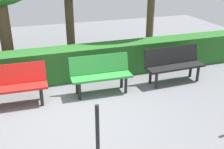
# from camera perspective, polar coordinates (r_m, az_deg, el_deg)

# --- Properties ---
(ground_plane) EXTENTS (16.00, 16.00, 0.00)m
(ground_plane) POSITION_cam_1_polar(r_m,az_deg,el_deg) (5.69, -9.77, -7.53)
(ground_plane) COLOR slate
(bench_black) EXTENTS (1.49, 0.51, 0.86)m
(bench_black) POSITION_cam_1_polar(r_m,az_deg,el_deg) (6.91, 12.71, 2.32)
(bench_black) COLOR black
(bench_black) RESTS_ON ground_plane
(bench_green) EXTENTS (1.38, 0.51, 0.86)m
(bench_green) POSITION_cam_1_polar(r_m,az_deg,el_deg) (6.18, -2.41, 0.36)
(bench_green) COLOR #2D8C38
(bench_green) RESTS_ON ground_plane
(bench_red) EXTENTS (1.49, 0.52, 0.86)m
(bench_red) POSITION_cam_1_polar(r_m,az_deg,el_deg) (6.01, -20.43, -1.84)
(bench_red) COLOR red
(bench_red) RESTS_ON ground_plane
(hedge_row) EXTENTS (11.02, 0.59, 0.82)m
(hedge_row) POSITION_cam_1_polar(r_m,az_deg,el_deg) (7.06, -4.92, 2.67)
(hedge_row) COLOR #266023
(hedge_row) RESTS_ON ground_plane
(railing_post_mid) EXTENTS (0.06, 0.06, 1.00)m
(railing_post_mid) POSITION_cam_1_polar(r_m,az_deg,el_deg) (4.08, -3.02, -12.50)
(railing_post_mid) COLOR black
(railing_post_mid) RESTS_ON ground_plane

